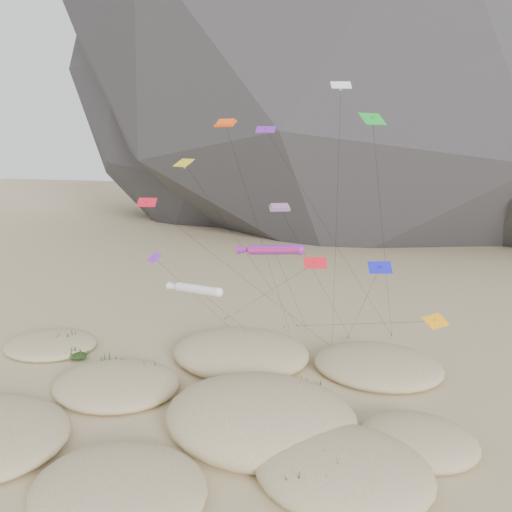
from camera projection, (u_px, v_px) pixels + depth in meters
The scene contains 9 objects.
ground at pixel (207, 434), 39.91m from camera, with size 500.00×500.00×0.00m, color #CCB789.
dunes at pixel (216, 403), 43.24m from camera, with size 49.59×34.75×4.54m.
dune_grass at pixel (207, 395), 44.47m from camera, with size 41.28×27.45×1.49m.
kite_stakes at pixel (290, 329), 62.26m from camera, with size 21.52×6.14×0.30m.
rainbow_tube_kite at pixel (272, 250), 48.46m from camera, with size 7.14×14.39×13.47m.
white_tube_kite at pixel (195, 289), 46.24m from camera, with size 6.61×13.94×10.24m.
orange_parafoil at pixel (226, 127), 50.23m from camera, with size 6.39×9.23×25.21m.
multi_parafoil at pixel (281, 210), 46.19m from camera, with size 6.88×13.39×17.37m.
delta_kites at pixel (296, 208), 44.55m from camera, with size 28.15×22.23×28.08m.
Camera 1 is at (13.78, -33.32, 22.62)m, focal length 35.00 mm.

